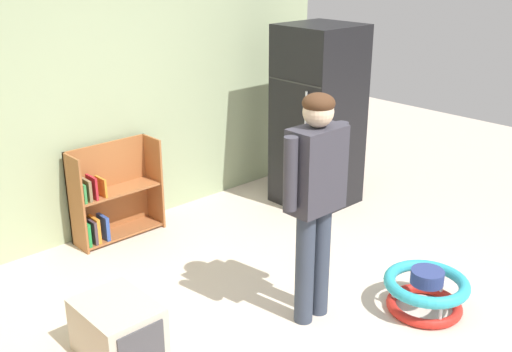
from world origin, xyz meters
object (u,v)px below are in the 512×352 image
Objects in this scene: bookshelf at (110,199)px; standing_person at (315,190)px; refrigerator at (318,117)px; baby_walker at (426,291)px; pet_carrier at (118,329)px.

standing_person is (0.37, -2.08, 0.60)m from bookshelf.
bookshelf is (-1.95, 0.70, -0.53)m from refrigerator.
refrigerator is at bearing 63.74° from baby_walker.
refrigerator is 2.14m from bookshelf.
refrigerator reaches higher than bookshelf.
baby_walker is (1.02, -2.59, -0.21)m from bookshelf.
bookshelf is 1.41× the size of baby_walker.
standing_person is at bearing 142.33° from baby_walker.
bookshelf is 1.54× the size of pet_carrier.
refrigerator is 2.10m from standing_person.
standing_person is 1.55m from pet_carrier.
pet_carrier reaches higher than baby_walker.
standing_person is at bearing -138.86° from refrigerator.
refrigerator is at bearing 41.14° from standing_person.
bookshelf is 0.53× the size of standing_person.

